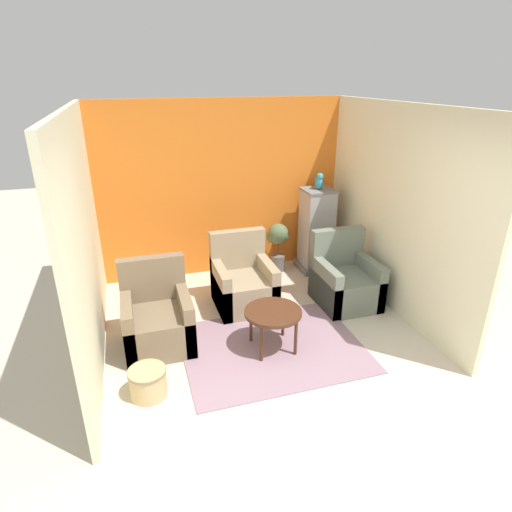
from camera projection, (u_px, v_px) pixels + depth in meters
ground_plane at (309, 415)px, 3.90m from camera, size 20.00×20.00×0.00m
wall_back_accent at (223, 189)px, 6.35m from camera, size 3.74×0.06×2.58m
wall_left at (84, 242)px, 4.37m from camera, size 0.06×3.33×2.58m
wall_right at (396, 211)px, 5.36m from camera, size 0.06×3.33×2.58m
area_rug at (272, 347)px, 4.86m from camera, size 2.00×1.57×0.01m
coffee_table at (273, 315)px, 4.69m from camera, size 0.63×0.63×0.49m
armchair_left at (157, 320)px, 4.83m from camera, size 0.75×0.79×0.97m
armchair_right at (345, 282)px, 5.72m from camera, size 0.75×0.79×0.97m
armchair_middle at (243, 284)px, 5.66m from camera, size 0.75×0.79×0.97m
birdcage at (316, 231)px, 6.61m from camera, size 0.53×0.53×1.29m
parrot at (319, 182)px, 6.31m from camera, size 0.12×0.21×0.25m
potted_plant at (278, 241)px, 6.60m from camera, size 0.34×0.31×0.77m
wicker_basket at (148, 382)px, 4.09m from camera, size 0.37×0.37×0.29m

